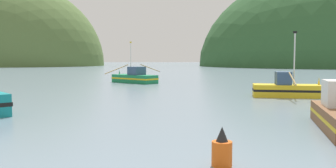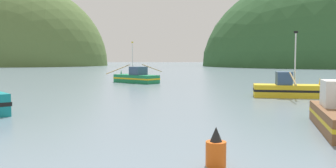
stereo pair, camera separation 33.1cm
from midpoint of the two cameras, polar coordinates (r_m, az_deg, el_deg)
name	(u,v)px [view 1 (the left image)]	position (r m, az deg, el deg)	size (l,w,h in m)	color
hill_mid_left	(16,66)	(181.97, -22.97, 2.69)	(81.09, 64.87, 76.02)	#516B38
fishing_boat_green	(135,77)	(52.36, -5.48, 1.04)	(7.49, 8.14, 6.00)	#197A47
fishing_boat_yellow	(286,89)	(35.02, 18.02, -0.72)	(6.48, 9.14, 6.07)	gold
channel_buoy	(222,150)	(12.32, 7.77, -10.37)	(0.69, 0.69, 1.33)	#E55914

